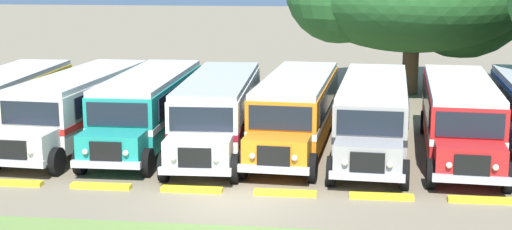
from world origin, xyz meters
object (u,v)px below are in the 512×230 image
object	(u,v)px
parked_bus_slot_2	(149,105)
parked_bus_slot_4	(296,108)
parked_bus_slot_1	(81,104)
parked_bus_slot_6	(459,114)
parked_bus_slot_3	(218,109)
parked_bus_slot_5	(373,112)
parked_bus_slot_0	(3,104)

from	to	relation	value
parked_bus_slot_2	parked_bus_slot_4	world-z (taller)	same
parked_bus_slot_1	parked_bus_slot_6	world-z (taller)	same
parked_bus_slot_3	parked_bus_slot_5	xyz separation A→B (m)	(6.11, 0.06, 0.00)
parked_bus_slot_1	parked_bus_slot_2	bearing A→B (deg)	97.61
parked_bus_slot_3	parked_bus_slot_4	distance (m)	3.13
parked_bus_slot_1	parked_bus_slot_4	bearing A→B (deg)	95.42
parked_bus_slot_2	parked_bus_slot_0	bearing A→B (deg)	-84.64
parked_bus_slot_4	parked_bus_slot_1	bearing A→B (deg)	-84.77
parked_bus_slot_5	parked_bus_slot_6	bearing A→B (deg)	94.98
parked_bus_slot_1	parked_bus_slot_3	size ratio (longest dim) A/B	1.00
parked_bus_slot_3	parked_bus_slot_5	size ratio (longest dim) A/B	1.00
parked_bus_slot_0	parked_bus_slot_2	xyz separation A→B (m)	(5.97, 0.60, 0.00)
parked_bus_slot_0	parked_bus_slot_4	distance (m)	12.04
parked_bus_slot_4	parked_bus_slot_6	bearing A→B (deg)	90.17
parked_bus_slot_0	parked_bus_slot_3	world-z (taller)	same
parked_bus_slot_5	parked_bus_slot_6	size ratio (longest dim) A/B	1.00
parked_bus_slot_2	parked_bus_slot_6	world-z (taller)	same
parked_bus_slot_2	parked_bus_slot_6	size ratio (longest dim) A/B	0.99
parked_bus_slot_3	parked_bus_slot_5	distance (m)	6.11
parked_bus_slot_5	parked_bus_slot_6	distance (m)	3.29
parked_bus_slot_0	parked_bus_slot_4	world-z (taller)	same
parked_bus_slot_0	parked_bus_slot_6	size ratio (longest dim) A/B	0.99
parked_bus_slot_0	parked_bus_slot_1	bearing A→B (deg)	95.90
parked_bus_slot_1	parked_bus_slot_2	size ratio (longest dim) A/B	1.01
parked_bus_slot_1	parked_bus_slot_3	bearing A→B (deg)	91.11
parked_bus_slot_3	parked_bus_slot_2	bearing A→B (deg)	-100.88
parked_bus_slot_4	parked_bus_slot_5	size ratio (longest dim) A/B	1.00
parked_bus_slot_6	parked_bus_slot_4	bearing A→B (deg)	-89.34
parked_bus_slot_0	parked_bus_slot_1	world-z (taller)	same
parked_bus_slot_1	parked_bus_slot_5	distance (m)	11.89
parked_bus_slot_1	parked_bus_slot_6	xyz separation A→B (m)	(15.18, -0.15, 0.00)
parked_bus_slot_0	parked_bus_slot_3	bearing A→B (deg)	89.25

